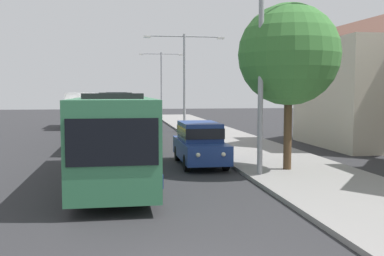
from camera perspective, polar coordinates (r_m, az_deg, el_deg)
name	(u,v)px	position (r m, az deg, el deg)	size (l,w,h in m)	color
bus_lead	(115,135)	(16.79, -9.60, -0.89)	(2.58, 10.44, 3.21)	#33724C
bus_second_in_line	(116,117)	(28.78, -9.39, 1.35)	(2.58, 11.47, 3.21)	#33724C
bus_middle	(117,109)	(42.11, -9.30, 2.35)	(2.58, 11.83, 3.21)	#284C8C
white_suv	(200,142)	(20.38, 0.97, -1.73)	(1.86, 4.96, 1.90)	navy
box_truck_oncoming	(80,109)	(42.82, -13.72, 2.32)	(2.35, 6.94, 3.15)	white
streetlamp_near	(261,43)	(17.44, 8.58, 10.40)	(5.43, 0.28, 8.03)	gray
streetlamp_mid	(184,71)	(37.03, -0.95, 7.15)	(6.48, 0.28, 7.70)	gray
streetlamp_far	(161,77)	(56.97, -3.82, 6.28)	(5.43, 0.28, 7.93)	gray
roadside_tree	(289,55)	(18.71, 11.95, 8.88)	(4.02, 4.02, 6.58)	#4C3823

